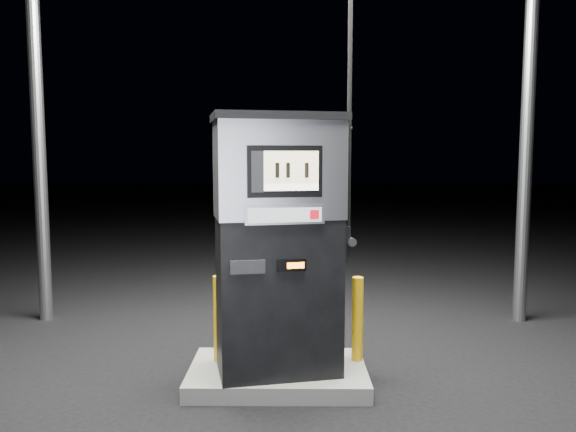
{
  "coord_description": "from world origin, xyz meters",
  "views": [
    {
      "loc": [
        0.13,
        -4.94,
        2.04
      ],
      "look_at": [
        0.09,
        0.0,
        1.53
      ],
      "focal_mm": 35.0,
      "sensor_mm": 36.0,
      "label": 1
    }
  ],
  "objects": [
    {
      "name": "bollard_left",
      "position": [
        -0.55,
        0.14,
        0.55
      ],
      "size": [
        0.13,
        0.13,
        0.81
      ],
      "primitive_type": "cylinder",
      "rotation": [
        0.0,
        0.0,
        0.27
      ],
      "color": "#F7B50D",
      "rests_on": "pump_island"
    },
    {
      "name": "pump_island",
      "position": [
        0.0,
        0.0,
        0.07
      ],
      "size": [
        1.6,
        1.0,
        0.15
      ],
      "primitive_type": "cube",
      "color": "#5F5F5A",
      "rests_on": "ground"
    },
    {
      "name": "ground",
      "position": [
        0.0,
        0.0,
        0.0
      ],
      "size": [
        80.0,
        80.0,
        0.0
      ],
      "primitive_type": "plane",
      "color": "black",
      "rests_on": "ground"
    },
    {
      "name": "bollard_right",
      "position": [
        0.74,
        0.17,
        0.55
      ],
      "size": [
        0.11,
        0.11,
        0.79
      ],
      "primitive_type": "cylinder",
      "rotation": [
        0.0,
        0.0,
        0.07
      ],
      "color": "#F7B50D",
      "rests_on": "pump_island"
    },
    {
      "name": "fuel_dispenser",
      "position": [
        0.01,
        -0.1,
        1.31
      ],
      "size": [
        1.31,
        0.89,
        4.7
      ],
      "rotation": [
        0.0,
        0.0,
        0.21
      ],
      "color": "black",
      "rests_on": "pump_island"
    }
  ]
}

